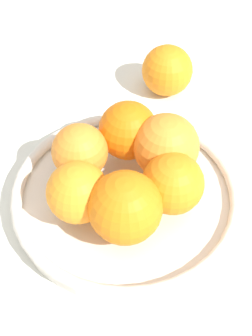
% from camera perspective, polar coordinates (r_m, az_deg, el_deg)
% --- Properties ---
extents(ground_plane, '(4.00, 4.00, 0.00)m').
position_cam_1_polar(ground_plane, '(0.57, -0.00, -4.29)').
color(ground_plane, silver).
extents(fruit_bowl, '(0.27, 0.27, 0.03)m').
position_cam_1_polar(fruit_bowl, '(0.56, -0.00, -3.39)').
color(fruit_bowl, silver).
rests_on(fruit_bowl, ground_plane).
extents(orange_pile, '(0.18, 0.18, 0.08)m').
position_cam_1_polar(orange_pile, '(0.52, 0.30, -0.04)').
color(orange_pile, orange).
rests_on(orange_pile, fruit_bowl).
extents(stray_orange, '(0.07, 0.07, 0.07)m').
position_cam_1_polar(stray_orange, '(0.70, 5.05, 11.77)').
color(stray_orange, orange).
rests_on(stray_orange, ground_plane).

